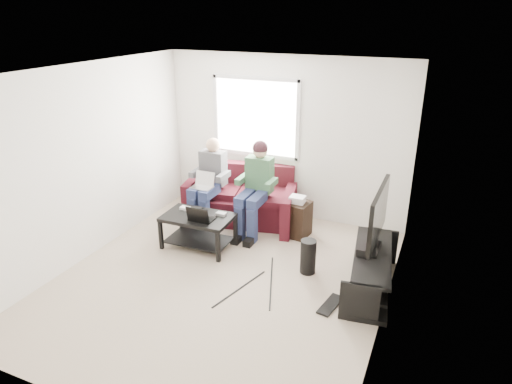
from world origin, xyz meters
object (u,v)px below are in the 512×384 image
tv (378,216)px  tv_stand (371,273)px  subwoofer (308,257)px  end_table (297,218)px  coffee_table (198,224)px  sofa (241,200)px

tv → tv_stand: bearing=-88.5°
tv_stand → subwoofer: bearing=176.4°
tv → end_table: 1.71m
tv_stand → tv: size_ratio=1.37×
coffee_table → tv: size_ratio=0.91×
tv → subwoofer: bearing=-176.6°
tv → sofa: bearing=154.4°
subwoofer → end_table: end_table is taller
sofa → tv_stand: 2.63m
subwoofer → tv_stand: bearing=-3.6°
sofa → tv: bearing=-25.6°
tv → end_table: bearing=145.2°
tv → end_table: size_ratio=1.72×
end_table → tv_stand: bearing=-37.7°
coffee_table → subwoofer: coffee_table is taller
tv_stand → end_table: size_ratio=2.36×
coffee_table → end_table: bearing=37.5°
coffee_table → end_table: 1.50m
tv_stand → end_table: end_table is taller
tv → subwoofer: (-0.82, -0.05, -0.71)m
tv_stand → tv: 0.73m
sofa → tv_stand: sofa is taller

